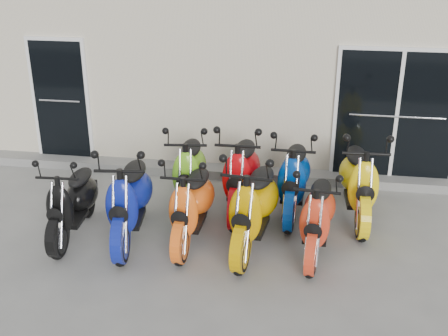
{
  "coord_description": "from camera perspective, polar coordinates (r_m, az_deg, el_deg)",
  "views": [
    {
      "loc": [
        1.21,
        -6.92,
        3.97
      ],
      "look_at": [
        0.0,
        0.6,
        0.75
      ],
      "focal_mm": 45.0,
      "sensor_mm": 36.0,
      "label": 1
    }
  ],
  "objects": [
    {
      "name": "scooter_front_orange_b",
      "position": [
        7.41,
        3.09,
        -2.86
      ],
      "size": [
        0.97,
        2.11,
        1.5
      ],
      "primitive_type": null,
      "rotation": [
        0.0,
        0.0,
        -0.12
      ],
      "color": "#CF9700",
      "rests_on": "ground"
    },
    {
      "name": "scooter_front_black",
      "position": [
        7.99,
        -15.26,
        -2.49
      ],
      "size": [
        0.74,
        1.8,
        1.31
      ],
      "primitive_type": null,
      "rotation": [
        0.0,
        0.0,
        0.06
      ],
      "color": "black",
      "rests_on": "ground"
    },
    {
      "name": "building",
      "position": [
        12.41,
        3.45,
        11.86
      ],
      "size": [
        14.0,
        6.0,
        3.2
      ],
      "primitive_type": "cube",
      "color": "beige",
      "rests_on": "ground"
    },
    {
      "name": "scooter_back_blue",
      "position": [
        8.41,
        7.15,
        -0.03
      ],
      "size": [
        0.77,
        1.97,
        1.44
      ],
      "primitive_type": null,
      "rotation": [
        0.0,
        0.0,
        -0.03
      ],
      "color": "navy",
      "rests_on": "ground"
    },
    {
      "name": "scooter_back_yellow",
      "position": [
        8.4,
        13.6,
        -0.36
      ],
      "size": [
        0.84,
        2.05,
        1.49
      ],
      "primitive_type": null,
      "rotation": [
        0.0,
        0.0,
        0.05
      ],
      "color": "yellow",
      "rests_on": "ground"
    },
    {
      "name": "scooter_front_blue",
      "position": [
        7.72,
        -9.64,
        -2.11
      ],
      "size": [
        0.99,
        2.1,
        1.5
      ],
      "primitive_type": null,
      "rotation": [
        0.0,
        0.0,
        0.13
      ],
      "color": "navy",
      "rests_on": "ground"
    },
    {
      "name": "scooter_back_red",
      "position": [
        8.41,
        1.78,
        0.39
      ],
      "size": [
        0.74,
        2.03,
        1.5
      ],
      "primitive_type": null,
      "rotation": [
        0.0,
        0.0,
        0.0
      ],
      "color": "#BF060B",
      "rests_on": "ground"
    },
    {
      "name": "scooter_front_red",
      "position": [
        7.42,
        9.53,
        -3.9
      ],
      "size": [
        0.81,
        1.85,
        1.33
      ],
      "primitive_type": null,
      "rotation": [
        0.0,
        0.0,
        -0.09
      ],
      "color": "red",
      "rests_on": "ground"
    },
    {
      "name": "front_step",
      "position": [
        9.83,
        1.31,
        -0.44
      ],
      "size": [
        14.0,
        0.4,
        0.15
      ],
      "primitive_type": "cube",
      "color": "gray",
      "rests_on": "ground"
    },
    {
      "name": "scooter_front_orange_a",
      "position": [
        7.59,
        -3.32,
        -2.77
      ],
      "size": [
        0.72,
        1.87,
        1.37
      ],
      "primitive_type": null,
      "rotation": [
        0.0,
        0.0,
        -0.02
      ],
      "color": "orange",
      "rests_on": "ground"
    },
    {
      "name": "door_left",
      "position": [
        10.46,
        -16.27,
        6.98
      ],
      "size": [
        1.07,
        0.08,
        2.22
      ],
      "primitive_type": "cube",
      "color": "black",
      "rests_on": "front_step"
    },
    {
      "name": "scooter_back_green",
      "position": [
        8.6,
        -3.57,
        0.62
      ],
      "size": [
        0.93,
        2.0,
        1.43
      ],
      "primitive_type": null,
      "rotation": [
        0.0,
        0.0,
        0.12
      ],
      "color": "#70C11F",
      "rests_on": "ground"
    },
    {
      "name": "door_right",
      "position": [
        9.59,
        17.15,
        5.46
      ],
      "size": [
        2.02,
        0.08,
        2.22
      ],
      "primitive_type": "cube",
      "color": "black",
      "rests_on": "front_step"
    },
    {
      "name": "ground",
      "position": [
        8.07,
        -0.68,
        -6.55
      ],
      "size": [
        80.0,
        80.0,
        0.0
      ],
      "primitive_type": "plane",
      "color": "gray",
      "rests_on": "ground"
    }
  ]
}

